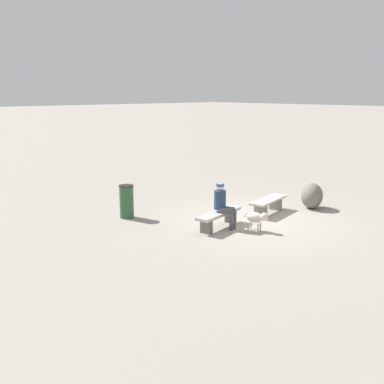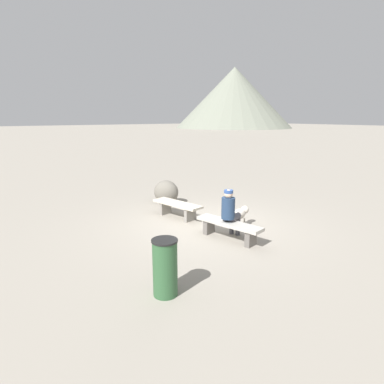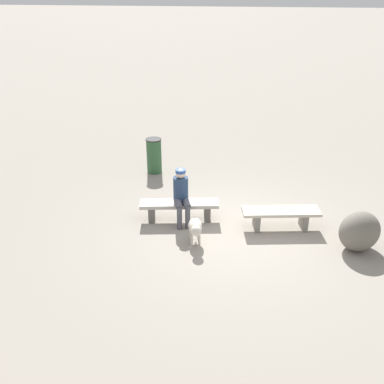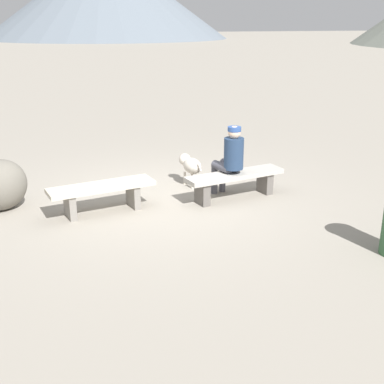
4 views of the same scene
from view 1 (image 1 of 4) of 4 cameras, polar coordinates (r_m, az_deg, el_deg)
name	(u,v)px [view 1 (image 1 of 4)]	position (r m, az deg, el deg)	size (l,w,h in m)	color
ground	(254,222)	(13.11, 7.68, -3.74)	(210.00, 210.00, 0.06)	gray
bench_left	(268,203)	(13.93, 9.51, -1.34)	(1.68, 0.77, 0.44)	gray
bench_right	(219,216)	(12.31, 3.38, -3.03)	(1.75, 0.73, 0.44)	#605B56
seated_person	(223,203)	(12.21, 3.87, -1.33)	(0.44, 0.60, 1.22)	navy
dog	(257,218)	(12.11, 8.07, -3.17)	(0.37, 0.68, 0.53)	beige
trash_bin	(127,201)	(13.36, -8.15, -1.17)	(0.43, 0.43, 0.96)	#2D5633
boulder	(312,196)	(14.81, 14.71, -0.46)	(0.84, 0.67, 0.80)	#6B665B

